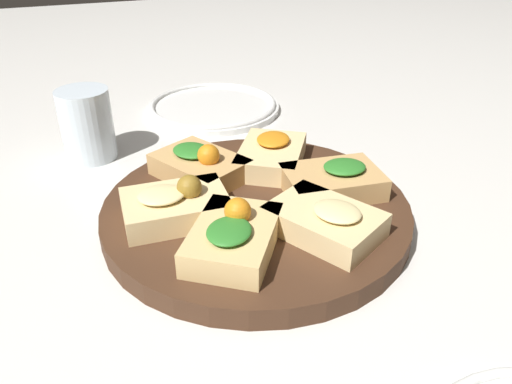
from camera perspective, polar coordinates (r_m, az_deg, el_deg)
name	(u,v)px	position (r m, az deg, el deg)	size (l,w,h in m)	color
ground_plane	(256,220)	(0.57, 0.00, -3.19)	(3.00, 3.00, 0.00)	silver
serving_board	(256,211)	(0.57, 0.00, -2.19)	(0.34, 0.34, 0.02)	#422819
focaccia_slice_0	(234,236)	(0.48, -2.58, -5.05)	(0.13, 0.12, 0.05)	#DBB775
focaccia_slice_1	(325,221)	(0.51, 7.92, -3.28)	(0.13, 0.12, 0.04)	#E5C689
focaccia_slice_2	(333,181)	(0.58, 8.81, 1.28)	(0.09, 0.12, 0.04)	tan
focaccia_slice_3	(271,155)	(0.63, 1.75, 4.24)	(0.13, 0.12, 0.04)	#E5C689
focaccia_slice_4	(200,165)	(0.61, -6.42, 3.09)	(0.13, 0.12, 0.05)	tan
focaccia_slice_5	(175,203)	(0.53, -9.25, -1.29)	(0.08, 0.11, 0.05)	#E5C689
plate_left	(213,106)	(0.88, -4.90, 9.72)	(0.23, 0.23, 0.02)	white
water_glass	(87,125)	(0.73, -18.75, 7.30)	(0.07, 0.07, 0.10)	silver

